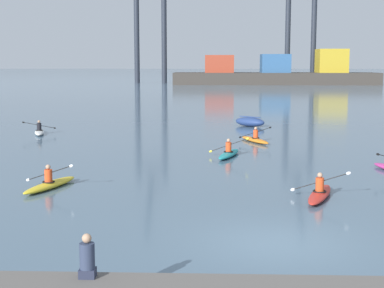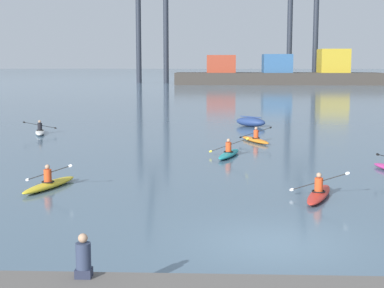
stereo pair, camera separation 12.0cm
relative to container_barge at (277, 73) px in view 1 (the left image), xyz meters
name	(u,v)px [view 1 (the left image)]	position (x,y,z in m)	size (l,w,h in m)	color
ground_plane	(276,244)	(-11.93, -113.07, -2.41)	(800.00, 800.00, 0.00)	slate
container_barge	(277,73)	(0.00, 0.00, 0.00)	(43.97, 9.33, 7.61)	#38332D
gantry_crane_west	(150,11)	(-28.16, 5.79, 13.74)	(7.46, 16.73, 33.60)	#232833
gantry_crane_west_mid	(301,12)	(6.04, 7.25, 13.54)	(7.06, 15.56, 34.16)	#232833
capsized_dinghy	(250,122)	(-10.89, -83.92, -2.06)	(2.70, 2.51, 0.76)	navy
kayak_yellow	(50,184)	(-20.02, -106.34, -2.24)	(2.10, 3.42, 1.03)	yellow
kayak_orange	(255,139)	(-11.11, -92.75, -2.24)	(2.08, 3.37, 0.95)	orange
kayak_red	(320,193)	(-9.79, -107.60, -2.24)	(2.06, 3.41, 1.07)	red
kayak_teal	(229,153)	(-12.85, -98.36, -2.24)	(2.09, 3.43, 1.07)	teal
kayak_white	(39,131)	(-25.56, -89.22, -2.24)	(2.18, 3.44, 0.95)	silver
seated_onlooker	(87,258)	(-16.13, -117.47, -1.36)	(0.32, 0.30, 0.90)	#23283D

